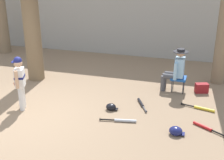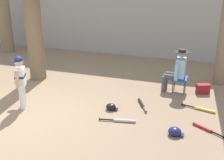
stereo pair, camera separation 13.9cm
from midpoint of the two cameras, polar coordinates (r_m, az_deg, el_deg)
ground_plane at (r=7.16m, az=-15.47°, el=-6.74°), size 60.00×60.00×0.00m
concrete_back_wall at (r=11.63m, az=-0.64°, el=12.84°), size 18.00×0.36×3.15m
young_ballplayer at (r=7.34m, az=-16.58°, el=0.22°), size 0.46×0.55×1.31m
folding_stool at (r=8.30m, az=13.26°, el=0.15°), size 0.41×0.41×0.41m
seated_spectator at (r=8.21m, az=12.74°, el=2.03°), size 0.67×0.53×1.20m
handbag_beside_stool at (r=8.44m, az=17.41°, el=-1.62°), size 0.38×0.29×0.26m
bat_red_barrel at (r=6.70m, az=17.81°, el=-8.75°), size 0.67×0.45×0.07m
bat_yellow_trainer at (r=7.50m, az=17.33°, el=-5.34°), size 0.81×0.25×0.07m
bat_aluminum_silver at (r=6.68m, az=2.49°, el=-7.75°), size 0.82×0.21×0.07m
bat_black_composite at (r=7.47m, az=6.18°, el=-4.55°), size 0.38×0.67×0.07m
batting_helmet_navy at (r=6.32m, az=12.53°, el=-9.60°), size 0.32×0.25×0.19m
batting_helmet_black at (r=7.19m, az=0.37°, el=-5.16°), size 0.29×0.22×0.17m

